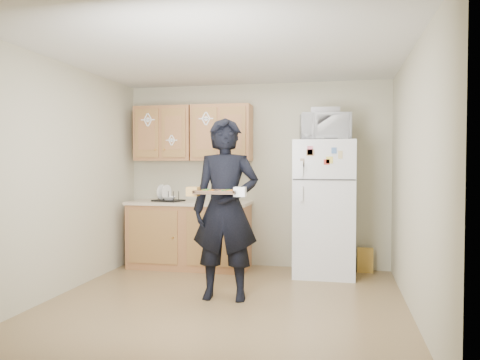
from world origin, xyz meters
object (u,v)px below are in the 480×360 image
at_px(person, 226,209).
at_px(baking_tray, 216,193).
at_px(refrigerator, 325,208).
at_px(microwave, 325,127).
at_px(dish_rack, 168,196).

relative_size(person, baking_tray, 4.63).
bearing_deg(refrigerator, person, -127.30).
bearing_deg(refrigerator, microwave, -92.42).
xyz_separation_m(baking_tray, microwave, (0.99, 1.53, 0.74)).
bearing_deg(person, baking_tray, -97.60).
xyz_separation_m(baking_tray, dish_rack, (-1.09, 1.58, -0.15)).
bearing_deg(dish_rack, refrigerator, 0.01).
bearing_deg(microwave, person, -137.66).
distance_m(refrigerator, microwave, 1.02).
bearing_deg(dish_rack, baking_tray, -55.33).
distance_m(microwave, dish_rack, 2.26).
xyz_separation_m(refrigerator, microwave, (-0.00, -0.05, 1.02)).
bearing_deg(person, microwave, 47.86).
xyz_separation_m(microwave, dish_rack, (-2.08, 0.05, -0.89)).
height_order(person, microwave, microwave).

